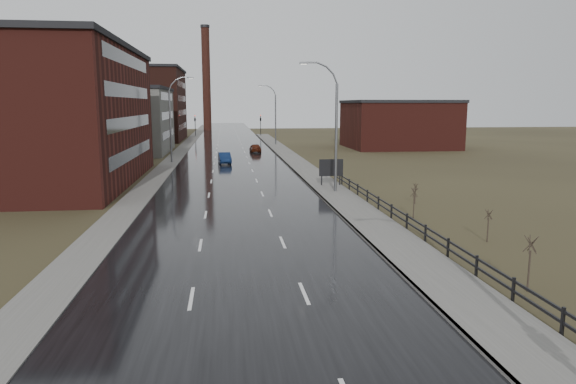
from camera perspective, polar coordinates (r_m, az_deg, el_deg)
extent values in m
cube|color=black|center=(68.40, -6.26, 3.17)|extent=(14.00, 300.00, 0.06)
cube|color=#595651|center=(44.65, 5.30, -0.23)|extent=(3.20, 180.00, 0.18)
cube|color=slate|center=(44.35, 3.38, -0.27)|extent=(0.16, 180.00, 0.18)
cube|color=#595651|center=(68.79, -13.12, 3.03)|extent=(2.40, 260.00, 0.12)
cube|color=#471914|center=(56.69, -28.09, 7.30)|extent=(22.00, 28.00, 13.00)
cube|color=black|center=(56.94, -28.64, 14.09)|extent=(22.44, 28.56, 0.50)
cube|color=black|center=(53.96, -16.82, 4.23)|extent=(0.06, 22.40, 1.20)
cube|color=black|center=(53.78, -16.98, 7.41)|extent=(0.06, 22.40, 1.20)
cube|color=black|center=(53.77, -17.14, 10.61)|extent=(0.06, 22.40, 1.20)
cube|color=black|center=(53.92, -17.30, 13.79)|extent=(0.06, 22.40, 1.20)
cube|color=slate|center=(87.70, -18.44, 7.42)|extent=(16.00, 20.00, 10.00)
cube|color=black|center=(87.70, -18.63, 10.84)|extent=(16.32, 20.40, 0.50)
cube|color=black|center=(86.58, -13.16, 6.31)|extent=(0.06, 16.00, 1.20)
cube|color=black|center=(86.47, -13.23, 8.29)|extent=(0.06, 16.00, 1.20)
cube|color=black|center=(86.46, -13.31, 10.28)|extent=(0.06, 16.00, 1.20)
cube|color=#331611|center=(118.06, -18.05, 9.12)|extent=(26.00, 24.00, 15.00)
cube|color=black|center=(118.30, -18.25, 12.87)|extent=(26.52, 24.48, 0.50)
cube|color=black|center=(116.42, -11.60, 7.18)|extent=(0.06, 19.20, 1.20)
cube|color=black|center=(116.34, -11.65, 8.65)|extent=(0.06, 19.20, 1.20)
cube|color=black|center=(116.33, -11.71, 10.13)|extent=(0.06, 19.20, 1.20)
cube|color=black|center=(116.40, -11.76, 11.61)|extent=(0.06, 19.20, 1.20)
cube|color=#471914|center=(95.26, 12.19, 7.24)|extent=(18.00, 16.00, 8.00)
cube|color=black|center=(95.19, 12.28, 9.79)|extent=(18.36, 16.32, 0.50)
cylinder|color=#331611|center=(158.21, -9.06, 12.22)|extent=(2.40, 2.40, 30.00)
cylinder|color=black|center=(159.64, -9.21, 17.72)|extent=(2.70, 2.70, 0.80)
cylinder|color=slate|center=(45.10, 5.37, 5.84)|extent=(0.24, 0.24, 9.50)
cylinder|color=slate|center=(45.01, 5.26, 12.40)|extent=(0.51, 0.14, 0.98)
cylinder|color=slate|center=(44.96, 4.67, 13.32)|extent=(0.81, 0.14, 0.81)
cylinder|color=slate|center=(44.85, 3.76, 13.95)|extent=(0.98, 0.14, 0.51)
cylinder|color=slate|center=(44.72, 2.67, 14.19)|extent=(1.01, 0.14, 0.14)
cube|color=slate|center=(44.60, 1.77, 14.14)|extent=(0.70, 0.28, 0.18)
cube|color=silver|center=(44.60, 1.77, 14.01)|extent=(0.50, 0.20, 0.04)
cylinder|color=slate|center=(70.39, -12.93, 7.02)|extent=(0.24, 0.24, 9.50)
cylinder|color=slate|center=(70.34, -12.96, 11.22)|extent=(0.51, 0.14, 0.98)
cylinder|color=slate|center=(70.32, -12.58, 11.81)|extent=(0.81, 0.14, 0.81)
cylinder|color=slate|center=(70.28, -12.01, 12.22)|extent=(0.98, 0.14, 0.51)
cylinder|color=slate|center=(70.22, -11.31, 12.39)|extent=(1.01, 0.14, 0.14)
cube|color=slate|center=(70.18, -10.74, 12.37)|extent=(0.70, 0.28, 0.18)
cube|color=silver|center=(70.17, -10.73, 12.28)|extent=(0.50, 0.20, 0.04)
cylinder|color=slate|center=(98.48, -1.39, 7.96)|extent=(0.24, 0.24, 9.50)
cylinder|color=slate|center=(98.44, -1.50, 10.96)|extent=(0.51, 0.14, 0.98)
cylinder|color=slate|center=(98.41, -1.79, 11.37)|extent=(0.81, 0.14, 0.81)
cylinder|color=slate|center=(98.36, -2.21, 11.65)|extent=(0.98, 0.14, 0.51)
cylinder|color=slate|center=(98.30, -2.71, 11.75)|extent=(1.01, 0.14, 0.14)
cube|color=slate|center=(98.25, -3.12, 11.71)|extent=(0.70, 0.28, 0.18)
cube|color=silver|center=(98.25, -3.12, 11.66)|extent=(0.50, 0.20, 0.04)
cube|color=black|center=(19.99, 28.20, -12.67)|extent=(0.10, 0.10, 1.10)
cube|color=black|center=(22.32, 23.74, -10.01)|extent=(0.10, 0.10, 1.10)
cube|color=black|center=(24.80, 20.20, -7.83)|extent=(0.10, 0.10, 1.10)
cube|color=black|center=(27.38, 17.35, -6.03)|extent=(0.10, 0.10, 1.10)
cube|color=black|center=(30.04, 15.01, -4.53)|extent=(0.10, 0.10, 1.10)
cube|color=black|center=(32.76, 13.06, -3.27)|extent=(0.10, 0.10, 1.10)
cube|color=black|center=(35.53, 11.42, -2.20)|extent=(0.10, 0.10, 1.10)
cube|color=black|center=(38.33, 10.01, -1.29)|extent=(0.10, 0.10, 1.10)
cube|color=black|center=(41.15, 8.80, -0.50)|extent=(0.10, 0.10, 1.10)
cube|color=black|center=(44.00, 7.75, 0.19)|extent=(0.10, 0.10, 1.10)
cube|color=black|center=(46.87, 6.82, 0.79)|extent=(0.10, 0.10, 1.10)
cube|color=black|center=(49.76, 6.00, 1.32)|extent=(0.10, 0.10, 1.10)
cube|color=black|center=(52.66, 5.27, 1.80)|extent=(0.10, 0.10, 1.10)
cube|color=black|center=(29.50, 15.40, -4.01)|extent=(0.08, 53.00, 0.10)
cube|color=black|center=(29.60, 15.37, -4.76)|extent=(0.08, 53.00, 0.10)
cylinder|color=#382D23|center=(23.91, 25.19, -7.96)|extent=(0.08, 0.08, 1.78)
cylinder|color=#382D23|center=(23.63, 25.49, -5.28)|extent=(0.04, 0.60, 0.70)
cylinder|color=#382D23|center=(23.65, 25.36, -5.25)|extent=(0.57, 0.23, 0.71)
cylinder|color=#382D23|center=(23.61, 25.27, -5.27)|extent=(0.34, 0.51, 0.72)
cylinder|color=#382D23|center=(23.56, 25.34, -5.31)|extent=(0.34, 0.51, 0.72)
cylinder|color=#382D23|center=(23.58, 25.48, -5.31)|extent=(0.57, 0.23, 0.71)
cylinder|color=#382D23|center=(31.43, 21.32, -3.97)|extent=(0.08, 0.08, 1.39)
cylinder|color=#382D23|center=(31.26, 21.50, -2.35)|extent=(0.04, 0.48, 0.56)
cylinder|color=#382D23|center=(31.29, 21.40, -2.33)|extent=(0.45, 0.18, 0.56)
cylinder|color=#382D23|center=(31.24, 21.33, -2.35)|extent=(0.28, 0.40, 0.57)
cylinder|color=#382D23|center=(31.19, 21.38, -2.37)|extent=(0.28, 0.40, 0.57)
cylinder|color=#382D23|center=(31.20, 21.48, -2.37)|extent=(0.45, 0.18, 0.56)
cylinder|color=#382D23|center=(36.34, 13.80, -1.64)|extent=(0.08, 0.08, 1.59)
cylinder|color=#382D23|center=(36.17, 13.94, -0.03)|extent=(0.04, 0.54, 0.63)
cylinder|color=#382D23|center=(36.20, 13.86, -0.02)|extent=(0.51, 0.21, 0.64)
cylinder|color=#382D23|center=(36.17, 13.79, -0.03)|extent=(0.31, 0.46, 0.65)
cylinder|color=#382D23|center=(36.11, 13.82, -0.04)|extent=(0.31, 0.46, 0.65)
cylinder|color=#382D23|center=(36.12, 13.91, -0.05)|extent=(0.51, 0.21, 0.64)
cylinder|color=#382D23|center=(41.62, 13.95, -0.49)|extent=(0.08, 0.08, 1.21)
cylinder|color=#382D23|center=(41.51, 14.05, 0.58)|extent=(0.04, 0.42, 0.48)
cylinder|color=#382D23|center=(41.54, 13.99, 0.59)|extent=(0.40, 0.16, 0.49)
cylinder|color=#382D23|center=(41.50, 13.92, 0.58)|extent=(0.24, 0.35, 0.50)
cylinder|color=#382D23|center=(41.45, 13.95, 0.57)|extent=(0.24, 0.35, 0.50)
cylinder|color=#382D23|center=(41.45, 14.03, 0.57)|extent=(0.40, 0.16, 0.49)
cube|color=black|center=(48.79, 3.76, 1.60)|extent=(0.10, 0.10, 1.80)
cube|color=black|center=(49.14, 5.78, 1.63)|extent=(0.10, 0.10, 1.80)
cube|color=silver|center=(48.78, 4.80, 2.72)|extent=(2.20, 0.08, 1.51)
cube|color=black|center=(48.73, 4.81, 2.71)|extent=(2.30, 0.04, 1.61)
cylinder|color=black|center=(128.27, -10.27, 7.26)|extent=(0.16, 0.16, 5.20)
imported|color=black|center=(128.20, -10.30, 8.22)|extent=(0.58, 2.73, 1.10)
sphere|color=#FF190C|center=(128.04, -10.31, 8.35)|extent=(0.18, 0.18, 0.18)
cylinder|color=black|center=(128.37, -3.07, 7.40)|extent=(0.16, 0.16, 5.20)
imported|color=black|center=(128.30, -3.07, 8.36)|extent=(0.58, 2.73, 1.10)
sphere|color=#FF190C|center=(128.14, -3.07, 8.49)|extent=(0.18, 0.18, 0.18)
imported|color=#0E1F46|center=(68.46, -7.06, 3.73)|extent=(1.88, 4.46, 1.43)
imported|color=#4A190C|center=(84.06, -3.65, 4.88)|extent=(1.85, 4.21, 1.41)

